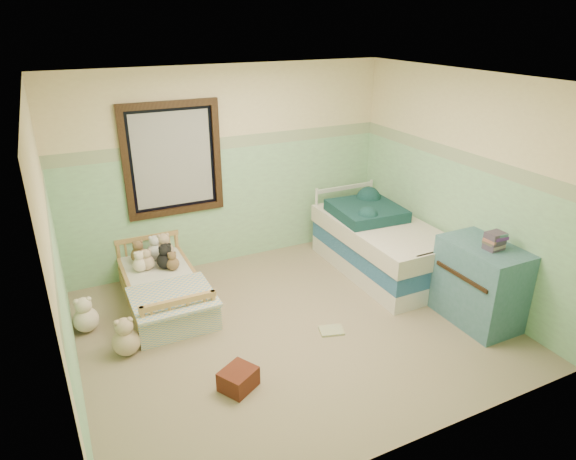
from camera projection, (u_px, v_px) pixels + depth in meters
name	position (u px, v px, depth m)	size (l,w,h in m)	color
floor	(292.00, 326.00, 5.28)	(4.20, 3.60, 0.02)	#77694C
ceiling	(293.00, 79.00, 4.28)	(4.20, 3.60, 0.02)	white
wall_back	(229.00, 168.00, 6.27)	(4.20, 0.04, 2.50)	beige
wall_front	(414.00, 306.00, 3.29)	(4.20, 0.04, 2.50)	beige
wall_left	(54.00, 258.00, 3.94)	(0.04, 3.60, 2.50)	beige
wall_right	(460.00, 186.00, 5.62)	(0.04, 3.60, 2.50)	beige
wainscot_mint	(231.00, 206.00, 6.45)	(4.20, 0.01, 1.50)	#81AE84
border_strip	(228.00, 143.00, 6.13)	(4.20, 0.01, 0.15)	#416447
window_frame	(173.00, 160.00, 5.88)	(1.16, 0.06, 1.36)	black
window_blinds	(173.00, 160.00, 5.88)	(0.92, 0.01, 1.12)	#B6B6B4
toddler_bed_frame	(164.00, 295.00, 5.66)	(0.77, 1.54, 0.20)	#A17948
toddler_mattress	(163.00, 283.00, 5.60)	(0.70, 1.47, 0.12)	silver
patchwork_quilt	(173.00, 297.00, 5.17)	(0.84, 0.77, 0.03)	#78A5C7
plush_bed_brown	(139.00, 255.00, 5.89)	(0.19, 0.19, 0.19)	brown
plush_bed_white	(156.00, 251.00, 5.97)	(0.21, 0.21, 0.21)	white
plush_bed_tan	(147.00, 263.00, 5.73)	(0.17, 0.17, 0.17)	tan
plush_bed_dark	(167.00, 258.00, 5.82)	(0.19, 0.19, 0.19)	black
plush_floor_cream	(86.00, 320.00, 5.15)	(0.26, 0.26, 0.26)	#FAE6C7
plush_floor_tan	(126.00, 342.00, 4.79)	(0.27, 0.27, 0.27)	tan
twin_bed_frame	(380.00, 263.00, 6.36)	(0.93, 1.87, 0.22)	silver
twin_boxspring	(381.00, 248.00, 6.28)	(0.93, 1.87, 0.22)	navy
twin_mattress	(382.00, 231.00, 6.19)	(0.97, 1.90, 0.22)	silver
teal_blanket	(366.00, 211.00, 6.35)	(0.79, 0.84, 0.14)	#10272B
dresser	(480.00, 283.00, 5.22)	(0.55, 0.87, 0.87)	#346468
book_stack	(495.00, 241.00, 4.94)	(0.18, 0.14, 0.18)	#4B3431
red_pillow	(238.00, 379.00, 4.36)	(0.29, 0.26, 0.18)	maroon
floor_book	(331.00, 330.00, 5.17)	(0.24, 0.19, 0.02)	yellow
extra_plush_0	(164.00, 250.00, 5.98)	(0.22, 0.22, 0.22)	tan
extra_plush_1	(173.00, 264.00, 5.73)	(0.15, 0.15, 0.15)	brown
extra_plush_2	(165.00, 260.00, 5.76)	(0.19, 0.19, 0.19)	black
extra_plush_3	(140.00, 264.00, 5.69)	(0.17, 0.17, 0.17)	#FAE6C7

